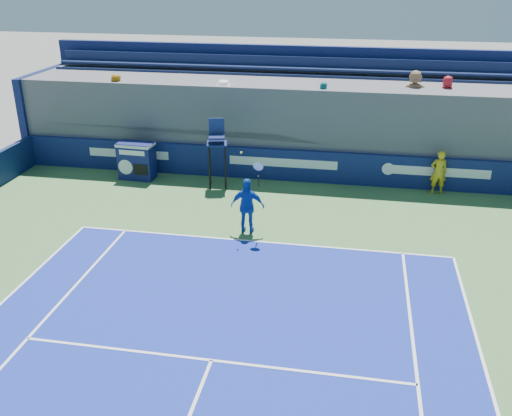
% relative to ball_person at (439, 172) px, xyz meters
% --- Properties ---
extents(ball_person, '(0.60, 0.42, 1.57)m').
position_rel_ball_person_xyz_m(ball_person, '(0.00, 0.00, 0.00)').
color(ball_person, gold).
rests_on(ball_person, apron).
extents(back_hoarding, '(20.40, 0.21, 1.20)m').
position_rel_ball_person_xyz_m(back_hoarding, '(-5.50, 0.35, -0.19)').
color(back_hoarding, '#0D184D').
rests_on(back_hoarding, ground).
extents(match_clock, '(1.36, 0.80, 1.40)m').
position_rel_ball_person_xyz_m(match_clock, '(-10.91, -0.45, -0.05)').
color(match_clock, '#0F154E').
rests_on(match_clock, ground).
extents(umpire_chair, '(0.84, 0.84, 2.48)m').
position_rel_ball_person_xyz_m(umpire_chair, '(-7.74, -0.72, 0.73)').
color(umpire_chair, black).
rests_on(umpire_chair, ground).
extents(tennis_player, '(1.02, 0.45, 2.57)m').
position_rel_ball_person_xyz_m(tennis_player, '(-5.93, -4.29, 0.08)').
color(tennis_player, '#1446AA').
rests_on(tennis_player, apron).
extents(stadium_seating, '(21.00, 4.05, 4.40)m').
position_rel_ball_person_xyz_m(stadium_seating, '(-5.50, 2.39, 1.05)').
color(stadium_seating, '#535358').
rests_on(stadium_seating, ground).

